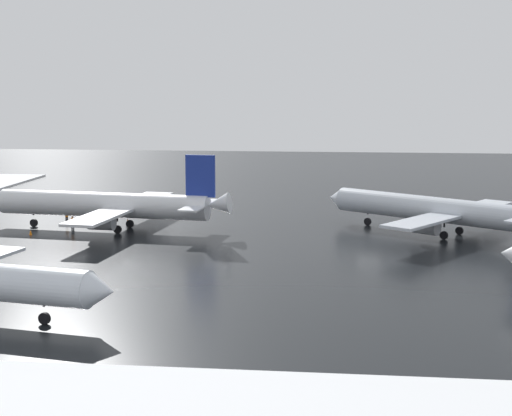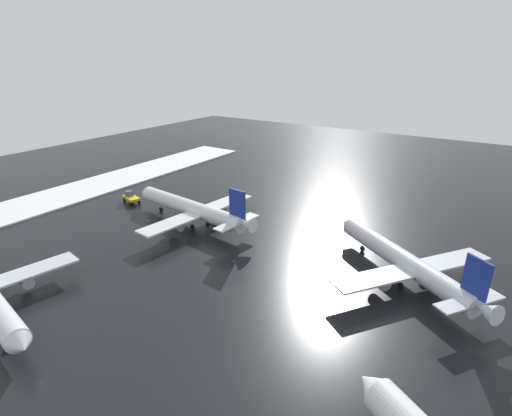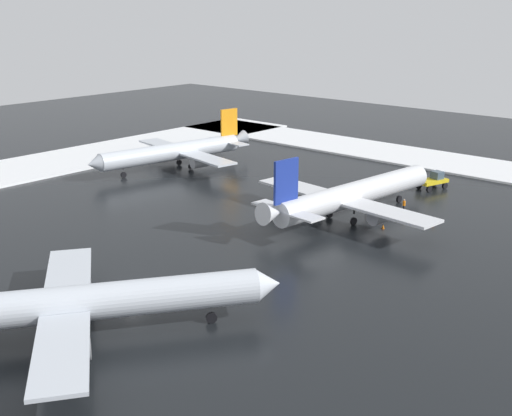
# 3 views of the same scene
# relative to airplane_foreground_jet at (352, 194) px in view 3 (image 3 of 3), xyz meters

# --- Properties ---
(ground_plane) EXTENTS (240.00, 240.00, 0.00)m
(ground_plane) POSITION_rel_airplane_foreground_jet_xyz_m (31.12, -4.08, -3.09)
(ground_plane) COLOR black
(snow_bank_left) EXTENTS (14.00, 116.00, 0.34)m
(snow_bank_left) POSITION_rel_airplane_foreground_jet_xyz_m (-35.88, -4.08, -2.93)
(snow_bank_left) COLOR white
(snow_bank_left) RESTS_ON ground_plane
(airplane_foreground_jet) EXTENTS (31.54, 26.25, 9.37)m
(airplane_foreground_jet) POSITION_rel_airplane_foreground_jet_xyz_m (0.00, 0.00, 0.00)
(airplane_foreground_jet) COLOR silver
(airplane_foreground_jet) RESTS_ON ground_plane
(airplane_distant_tail) EXTENTS (29.44, 24.60, 8.78)m
(airplane_distant_tail) POSITION_rel_airplane_foreground_jet_xyz_m (-2.85, -35.85, -0.19)
(airplane_distant_tail) COLOR silver
(airplane_distant_tail) RESTS_ON ground_plane
(airplane_parked_starboard) EXTENTS (26.41, 22.75, 9.08)m
(airplane_parked_starboard) POSITION_rel_airplane_foreground_jet_xyz_m (39.27, 1.03, -0.09)
(airplane_parked_starboard) COLOR silver
(airplane_parked_starboard) RESTS_ON ground_plane
(pushback_tug) EXTENTS (5.04, 3.43, 2.50)m
(pushback_tug) POSITION_rel_airplane_foreground_jet_xyz_m (-19.49, 1.38, -1.81)
(pushback_tug) COLOR gold
(pushback_tug) RESTS_ON ground_plane
(ground_crew_by_nose_gear) EXTENTS (0.36, 0.36, 1.71)m
(ground_crew_by_nose_gear) POSITION_rel_airplane_foreground_jet_xyz_m (-6.65, 3.68, -2.12)
(ground_crew_by_nose_gear) COLOR black
(ground_crew_by_nose_gear) RESTS_ON ground_plane
(ground_crew_mid_apron) EXTENTS (0.36, 0.36, 1.71)m
(ground_crew_mid_apron) POSITION_rel_airplane_foreground_jet_xyz_m (-4.45, -0.42, -2.12)
(ground_crew_mid_apron) COLOR black
(ground_crew_mid_apron) RESTS_ON ground_plane
(traffic_cone_near_nose) EXTENTS (0.36, 0.36, 0.55)m
(traffic_cone_near_nose) POSITION_rel_airplane_foreground_jet_xyz_m (0.88, 5.08, -2.82)
(traffic_cone_near_nose) COLOR orange
(traffic_cone_near_nose) RESTS_ON ground_plane
(traffic_cone_mid_line) EXTENTS (0.36, 0.36, 0.55)m
(traffic_cone_mid_line) POSITION_rel_airplane_foreground_jet_xyz_m (-4.12, 9.07, -2.82)
(traffic_cone_mid_line) COLOR orange
(traffic_cone_mid_line) RESTS_ON ground_plane
(traffic_cone_wingtip_side) EXTENTS (0.36, 0.36, 0.55)m
(traffic_cone_wingtip_side) POSITION_rel_airplane_foreground_jet_xyz_m (-8.29, -4.05, -2.82)
(traffic_cone_wingtip_side) COLOR orange
(traffic_cone_wingtip_side) RESTS_ON ground_plane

